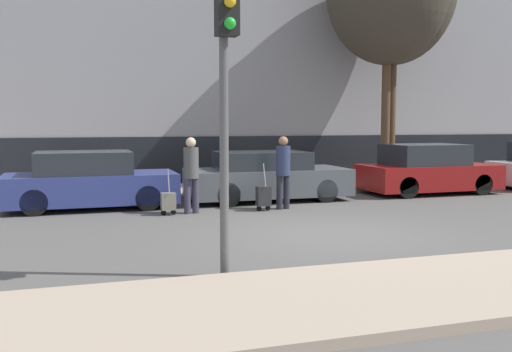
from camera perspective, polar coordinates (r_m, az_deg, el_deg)
The scene contains 12 objects.
ground_plane at distance 10.79m, azimuth 7.79°, elevation -5.74°, with size 80.00×80.00×0.00m, color #565451.
sidewalk_near at distance 7.66m, azimuth 20.13°, elevation -10.21°, with size 28.00×2.50×0.12m.
sidewalk_far at distance 17.29m, azimuth -2.22°, elevation -1.30°, with size 28.00×3.00×0.12m.
building_facade at distance 21.24m, azimuth -5.13°, elevation 16.04°, with size 28.00×3.29×12.03m.
parked_car_0 at distance 14.31m, azimuth -16.33°, elevation -0.55°, with size 4.03×1.81×1.38m.
parked_car_1 at distance 15.17m, azimuth 1.02°, elevation -0.10°, with size 4.23×1.91×1.30m.
parked_car_2 at distance 17.36m, azimuth 16.74°, elevation 0.52°, with size 3.93×1.84×1.44m.
pedestrian_left at distance 13.01m, azimuth -6.50°, elevation 0.57°, with size 0.35×0.34×1.74m.
trolley_left at distance 12.91m, azimuth -8.76°, elevation -2.53°, with size 0.34×0.29×1.04m.
pedestrian_right at distance 13.60m, azimuth 2.73°, elevation 0.82°, with size 0.34×0.34×1.74m.
trolley_right at distance 13.37m, azimuth 0.75°, elevation -2.03°, with size 0.34×0.29×1.12m.
traffic_light at distance 7.47m, azimuth -3.05°, elevation 11.09°, with size 0.28×0.47×3.97m.
Camera 1 is at (-4.57, -9.55, 2.08)m, focal length 40.00 mm.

